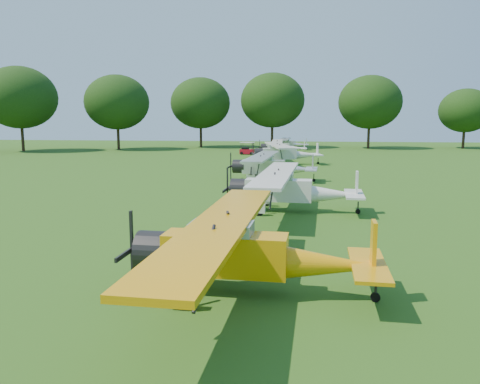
# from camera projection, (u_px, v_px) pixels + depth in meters

# --- Properties ---
(ground) EXTENTS (160.00, 160.00, 0.00)m
(ground) POSITION_uv_depth(u_px,v_px,m) (262.00, 209.00, 26.12)
(ground) COLOR #1E4D13
(ground) RESTS_ON ground
(tree_belt) EXTENTS (137.36, 130.27, 14.52)m
(tree_belt) POSITION_uv_depth(u_px,v_px,m) (330.00, 61.00, 24.63)
(tree_belt) COLOR #311C13
(tree_belt) RESTS_ON ground
(aircraft_2) EXTENTS (7.45, 11.86, 2.34)m
(aircraft_2) POSITION_uv_depth(u_px,v_px,m) (244.00, 248.00, 13.34)
(aircraft_2) COLOR orange
(aircraft_2) RESTS_ON ground
(aircraft_3) EXTENTS (7.48, 11.92, 2.35)m
(aircraft_3) POSITION_uv_depth(u_px,v_px,m) (289.00, 187.00, 25.32)
(aircraft_3) COLOR silver
(aircraft_3) RESTS_ON ground
(aircraft_4) EXTENTS (7.19, 11.47, 2.26)m
(aircraft_4) POSITION_uv_depth(u_px,v_px,m) (270.00, 165.00, 38.01)
(aircraft_4) COLOR silver
(aircraft_4) RESTS_ON ground
(aircraft_5) EXTENTS (7.76, 12.28, 2.41)m
(aircraft_5) POSITION_uv_depth(u_px,v_px,m) (284.00, 152.00, 51.59)
(aircraft_5) COLOR silver
(aircraft_5) RESTS_ON ground
(aircraft_6) EXTENTS (6.69, 10.63, 2.10)m
(aircraft_6) POSITION_uv_depth(u_px,v_px,m) (281.00, 146.00, 65.30)
(aircraft_6) COLOR silver
(aircraft_6) RESTS_ON ground
(aircraft_7) EXTENTS (6.22, 9.91, 1.95)m
(aircraft_7) POSITION_uv_depth(u_px,v_px,m) (288.00, 143.00, 76.08)
(aircraft_7) COLOR silver
(aircraft_7) RESTS_ON ground
(golf_cart) EXTENTS (2.20, 1.54, 1.73)m
(golf_cart) POSITION_uv_depth(u_px,v_px,m) (247.00, 150.00, 66.14)
(golf_cart) COLOR #A00B1B
(golf_cart) RESTS_ON ground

